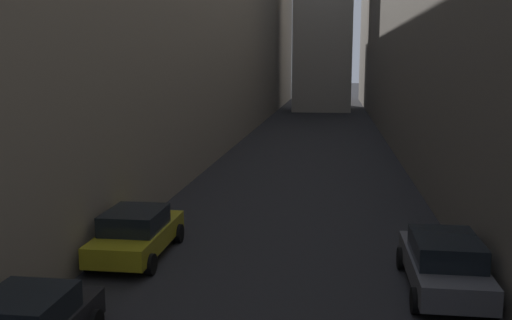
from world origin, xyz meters
TOP-DOWN VIEW (x-y plane):
  - ground_plane at (0.00, 48.00)m, footprint 264.00×264.00m
  - building_block_left at (-11.48, 50.00)m, footprint 11.97×108.00m
  - parked_car_left_far at (-4.40, 25.15)m, footprint 2.00×4.36m
  - parked_car_right_far at (4.40, 23.58)m, footprint 1.98×4.42m

SIDE VIEW (x-z plane):
  - ground_plane at x=0.00m, z-range 0.00..0.00m
  - parked_car_left_far at x=-4.40m, z-range 0.01..1.51m
  - parked_car_right_far at x=4.40m, z-range 0.03..1.55m
  - building_block_left at x=-11.48m, z-range 0.00..18.79m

